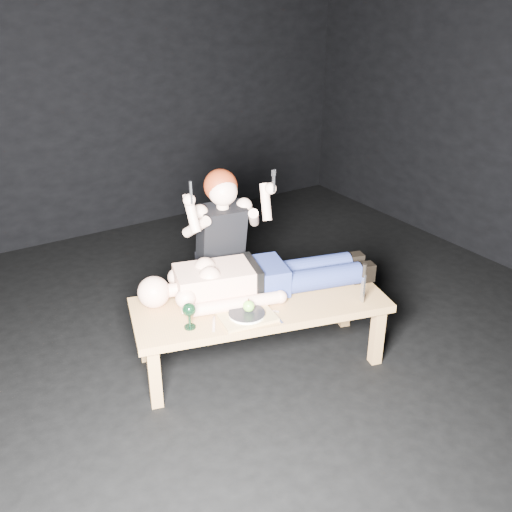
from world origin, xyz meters
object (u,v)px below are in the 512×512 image
Objects in this scene: lying_man at (261,273)px; carving_knife at (363,284)px; kneeling_woman at (218,247)px; table at (260,332)px; goblet at (189,316)px; serving_tray at (247,317)px.

carving_knife is (0.45, -0.47, 0.01)m from lying_man.
kneeling_woman reaches higher than carving_knife.
carving_knife is at bearing -18.39° from table.
lying_man is 0.44m from kneeling_woman.
goblet is 1.09m from carving_knife.
carving_knife is at bearing -18.16° from serving_tray.
carving_knife reaches higher than table.
goblet is at bearing 165.67° from serving_tray.
goblet is at bearing 178.01° from carving_knife.
table is at bearing 3.80° from goblet.
lying_man is 9.50× the size of goblet.
table is at bearing -109.17° from lying_man.
table is 1.30× the size of kneeling_woman.
kneeling_woman is at bearing 135.51° from carving_knife.
lying_man is 4.74× the size of serving_tray.
table is 4.89× the size of serving_tray.
lying_man reaches higher than table.
goblet is (-0.51, -0.03, 0.31)m from table.
table is at bearing 161.61° from carving_knife.
kneeling_woman is 0.78m from goblet.
goblet is at bearing -122.34° from kneeling_woman.
kneeling_woman reaches higher than goblet.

